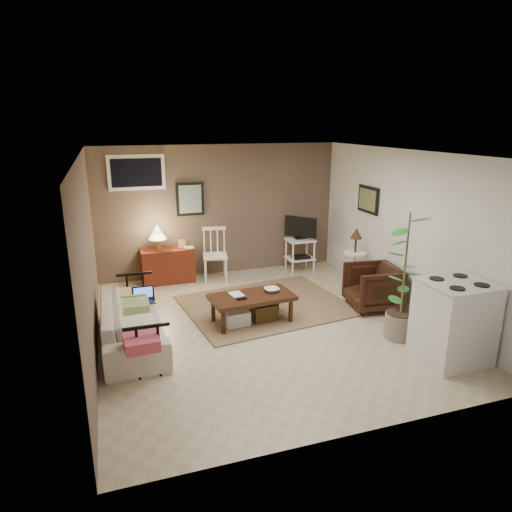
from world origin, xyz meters
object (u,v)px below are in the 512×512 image
object	(u,v)px
side_table	(355,251)
armchair	(373,285)
spindle_chair	(215,256)
tv_stand	(300,243)
sofa	(132,316)
potted_plant	(405,272)
red_console	(167,262)
stove	(454,321)
coffee_table	(251,307)

from	to	relation	value
side_table	armchair	xyz separation A→B (m)	(-0.18, -0.88, -0.28)
spindle_chair	tv_stand	distance (m)	1.67
sofa	armchair	xyz separation A→B (m)	(3.60, 0.04, -0.00)
sofa	spindle_chair	xyz separation A→B (m)	(1.60, 2.11, 0.07)
sofa	potted_plant	bearing A→B (deg)	-105.98
side_table	spindle_chair	bearing A→B (deg)	151.52
armchair	red_console	bearing A→B (deg)	-120.42
side_table	potted_plant	world-z (taller)	potted_plant
sofa	armchair	size ratio (longest dim) A/B	2.58
red_console	sofa	bearing A→B (deg)	-108.46
red_console	tv_stand	size ratio (longest dim) A/B	1.00
stove	side_table	bearing A→B (deg)	86.58
spindle_chair	red_console	bearing A→B (deg)	171.10
sofa	armchair	world-z (taller)	sofa
potted_plant	coffee_table	bearing A→B (deg)	148.33
coffee_table	spindle_chair	size ratio (longest dim) A/B	1.28
sofa	spindle_chair	size ratio (longest dim) A/B	2.04
side_table	armchair	size ratio (longest dim) A/B	1.42
sofa	red_console	world-z (taller)	red_console
side_table	potted_plant	distance (m)	1.95
tv_stand	stove	size ratio (longest dim) A/B	1.06
tv_stand	sofa	bearing A→B (deg)	-147.75
sofa	stove	bearing A→B (deg)	-114.52
red_console	tv_stand	bearing A→B (deg)	-4.08
tv_stand	potted_plant	size ratio (longest dim) A/B	0.62
tv_stand	side_table	xyz separation A→B (m)	(0.52, -1.14, 0.10)
coffee_table	armchair	bearing A→B (deg)	-1.75
stove	tv_stand	bearing A→B (deg)	95.60
spindle_chair	stove	distance (m)	4.27
armchair	stove	xyz separation A→B (m)	(0.03, -1.70, 0.13)
red_console	tv_stand	world-z (taller)	same
tv_stand	armchair	world-z (taller)	tv_stand
side_table	coffee_table	bearing A→B (deg)	-158.88
potted_plant	stove	bearing A→B (deg)	-70.59
potted_plant	stove	size ratio (longest dim) A/B	1.72
coffee_table	sofa	bearing A→B (deg)	-176.55
red_console	spindle_chair	distance (m)	0.87
tv_stand	stove	distance (m)	3.73
potted_plant	stove	xyz separation A→B (m)	(0.24, -0.69, -0.42)
tv_stand	side_table	world-z (taller)	tv_stand
coffee_table	spindle_chair	bearing A→B (deg)	91.46
coffee_table	armchair	world-z (taller)	armchair
red_console	armchair	size ratio (longest dim) A/B	1.42
sofa	tv_stand	world-z (taller)	tv_stand
spindle_chair	stove	world-z (taller)	stove
stove	potted_plant	bearing A→B (deg)	109.41
coffee_table	potted_plant	bearing A→B (deg)	-31.67
tv_stand	armchair	size ratio (longest dim) A/B	1.42
sofa	side_table	size ratio (longest dim) A/B	1.82
spindle_chair	tv_stand	xyz separation A→B (m)	(1.66, -0.05, 0.12)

